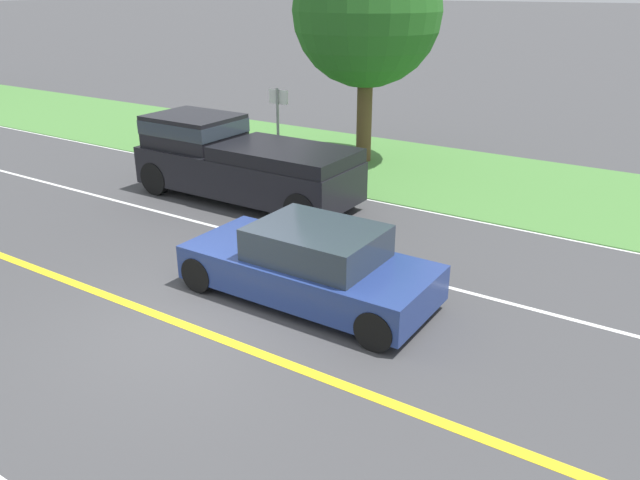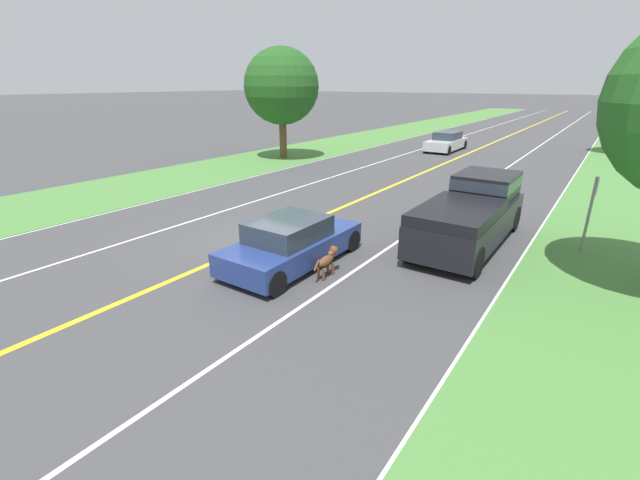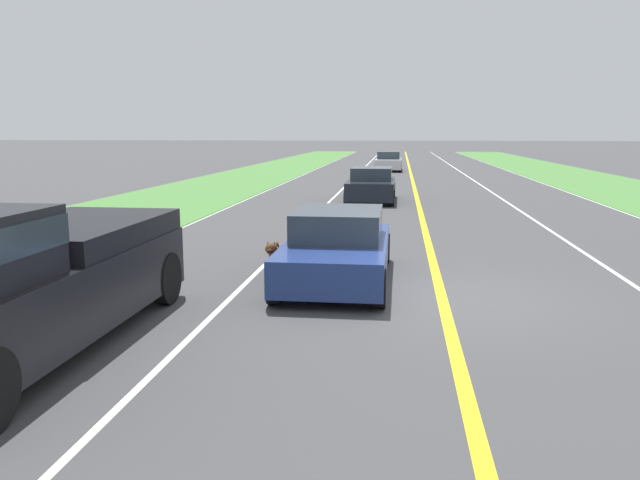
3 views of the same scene
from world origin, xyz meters
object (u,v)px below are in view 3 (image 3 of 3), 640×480
Objects in this scene: pickup_truck at (17,278)px; car_trailing_near at (371,185)px; dog at (274,254)px; ego_car at (338,248)px; car_trailing_mid at (388,162)px.

pickup_truck reaches higher than car_trailing_near.
dog is 5.10m from pickup_truck.
car_trailing_near reaches higher than ego_car.
car_trailing_near is at bearing -97.70° from dog.
ego_car is at bearing 89.50° from car_trailing_mid.
car_trailing_mid is (-0.30, -34.09, 0.03)m from ego_car.
pickup_truck is (3.46, 4.47, 0.37)m from ego_car.
pickup_truck is at bearing 61.17° from dog.
dog is 0.27× the size of car_trailing_near.
pickup_truck is 18.54m from car_trailing_near.
car_trailing_near is at bearing -89.99° from ego_car.
dog is 34.05m from car_trailing_mid.
car_trailing_mid is (-3.76, -38.56, -0.34)m from pickup_truck.
pickup_truck is 38.74m from car_trailing_mid.
pickup_truck is at bearing 84.43° from car_trailing_mid.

